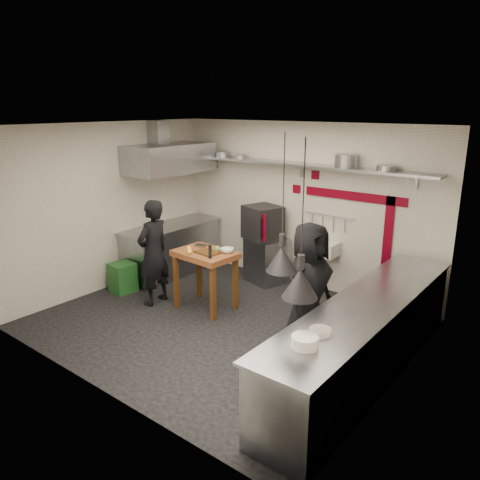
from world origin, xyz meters
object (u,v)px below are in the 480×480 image
Objects in this scene: oven_stand at (267,260)px; green_bin at (123,277)px; chef_right at (309,288)px; prep_table at (206,280)px; chef_left at (153,253)px; combi_oven at (263,222)px.

green_bin is at bearing -113.71° from oven_stand.
chef_right reaches higher than green_bin.
prep_table is 1.93m from chef_right.
chef_left reaches higher than oven_stand.
green_bin is 0.29× the size of chef_right.
prep_table is (-0.02, -1.47, -0.63)m from combi_oven.
chef_right reaches higher than combi_oven.
combi_oven is 2.01m from chef_left.
combi_oven reaches higher than green_bin.
prep_table is at bearing 88.29° from chef_right.
chef_right is at bearing -24.20° from combi_oven.
green_bin is (-1.57, -1.86, -0.84)m from combi_oven.
combi_oven is 0.35× the size of chef_left.
chef_right is (1.89, -0.14, 0.39)m from prep_table.
oven_stand is at bearing 49.64° from green_bin.
chef_left reaches higher than green_bin.
combi_oven reaches higher than oven_stand.
prep_table is 0.55× the size of chef_left.
green_bin is 0.98m from chef_left.
combi_oven is (-0.06, -0.06, 0.69)m from oven_stand.
oven_stand reaches higher than green_bin.
oven_stand is 0.48× the size of chef_left.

